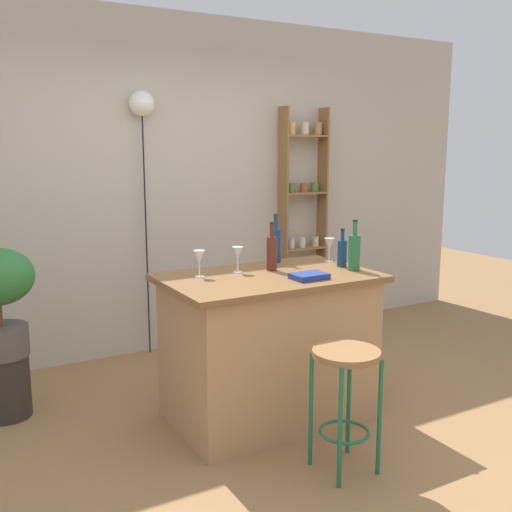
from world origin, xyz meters
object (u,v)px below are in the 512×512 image
(bottle_spirits_clear, at_px, (272,252))
(bottle_soda_blue, at_px, (276,244))
(bottle_wine_red, at_px, (342,252))
(wine_glass_right, at_px, (329,245))
(spice_shelf, at_px, (303,216))
(wine_glass_center, at_px, (238,254))
(bar_stool, at_px, (346,381))
(pendant_globe_light, at_px, (142,108))
(wine_glass_left, at_px, (199,258))
(plant_stool, at_px, (6,386))
(cookbook, at_px, (309,276))
(bottle_sauce_amber, at_px, (354,251))

(bottle_spirits_clear, bearing_deg, bottle_soda_blue, 53.46)
(bottle_wine_red, relative_size, wine_glass_right, 1.56)
(spice_shelf, height_order, bottle_wine_red, spice_shelf)
(bottle_wine_red, distance_m, wine_glass_center, 0.71)
(bottle_soda_blue, bearing_deg, spice_shelf, 49.18)
(bottle_soda_blue, height_order, wine_glass_right, bottle_soda_blue)
(bar_stool, bearing_deg, pendant_globe_light, 96.89)
(wine_glass_left, distance_m, wine_glass_right, 0.98)
(wine_glass_right, distance_m, pendant_globe_light, 1.88)
(spice_shelf, distance_m, bottle_spirits_clear, 1.83)
(bottle_spirits_clear, xyz_separation_m, pendant_globe_light, (-0.34, 1.44, 0.97))
(wine_glass_right, relative_size, pendant_globe_light, 0.08)
(bottle_spirits_clear, relative_size, pendant_globe_light, 0.15)
(bottle_spirits_clear, relative_size, wine_glass_left, 1.91)
(bottle_wine_red, bearing_deg, wine_glass_center, 165.65)
(pendant_globe_light, bearing_deg, wine_glass_center, -84.99)
(bottle_wine_red, distance_m, wine_glass_right, 0.19)
(spice_shelf, bearing_deg, wine_glass_right, -116.97)
(spice_shelf, distance_m, plant_stool, 2.95)
(bottle_soda_blue, relative_size, pendant_globe_light, 0.15)
(cookbook, xyz_separation_m, pendant_globe_light, (-0.40, 1.76, 1.07))
(bottle_wine_red, xyz_separation_m, bottle_soda_blue, (-0.31, 0.34, 0.03))
(bottle_spirits_clear, bearing_deg, wine_glass_right, 7.24)
(wine_glass_center, xyz_separation_m, pendant_globe_light, (-0.12, 1.38, 0.97))
(spice_shelf, xyz_separation_m, bottle_spirits_clear, (-1.18, -1.40, -0.02))
(wine_glass_center, bearing_deg, wine_glass_left, -179.47)
(bar_stool, xyz_separation_m, spice_shelf, (1.24, 2.26, 0.57))
(spice_shelf, height_order, bottle_sauce_amber, spice_shelf)
(bottle_soda_blue, distance_m, wine_glass_center, 0.41)
(bottle_sauce_amber, bearing_deg, pendant_globe_light, 115.28)
(bottle_wine_red, bearing_deg, spice_shelf, 64.93)
(wine_glass_center, height_order, pendant_globe_light, pendant_globe_light)
(bottle_sauce_amber, distance_m, wine_glass_left, 0.99)
(plant_stool, bearing_deg, wine_glass_left, -32.03)
(spice_shelf, relative_size, bottle_soda_blue, 6.21)
(bar_stool, height_order, wine_glass_left, wine_glass_left)
(bottle_sauce_amber, height_order, wine_glass_center, bottle_sauce_amber)
(bottle_sauce_amber, distance_m, pendant_globe_light, 2.10)
(bottle_wine_red, xyz_separation_m, cookbook, (-0.40, -0.21, -0.08))
(wine_glass_center, xyz_separation_m, cookbook, (0.28, -0.38, -0.10))
(wine_glass_center, height_order, cookbook, wine_glass_center)
(spice_shelf, bearing_deg, bottle_sauce_amber, -113.47)
(spice_shelf, bearing_deg, wine_glass_left, -141.04)
(bottle_wine_red, distance_m, bottle_spirits_clear, 0.49)
(wine_glass_left, distance_m, pendant_globe_light, 1.69)
(bottle_sauce_amber, relative_size, bottle_wine_red, 1.29)
(bar_stool, xyz_separation_m, bottle_wine_red, (0.53, 0.74, 0.53))
(wine_glass_center, bearing_deg, plant_stool, 153.45)
(bottle_sauce_amber, xyz_separation_m, wine_glass_left, (-0.94, 0.31, -0.01))
(wine_glass_center, bearing_deg, bar_stool, -80.31)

